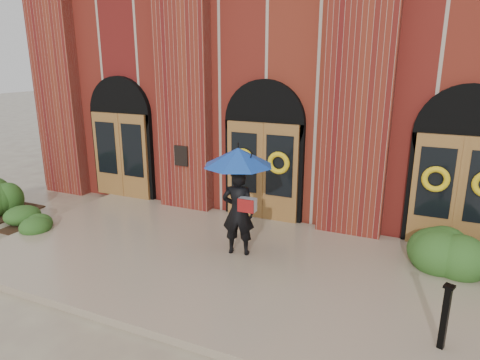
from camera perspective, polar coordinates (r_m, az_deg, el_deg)
The scene contains 6 objects.
ground at distance 9.09m, azimuth -3.60°, elevation -11.48°, with size 90.00×90.00×0.00m, color tan.
landing at distance 9.18m, azimuth -3.17°, elevation -10.67°, with size 10.00×5.30×0.15m, color gray.
church_building at distance 16.36m, azimuth 11.12°, elevation 13.27°, with size 16.20×12.53×7.00m.
man_with_umbrella at distance 8.75m, azimuth -0.22°, elevation -0.11°, with size 1.73×1.73×2.30m.
metal_post at distance 6.97m, azimuth 25.67°, elevation -15.98°, with size 0.17×0.17×1.01m.
hedge_front_left at distance 12.09m, azimuth -25.60°, elevation -4.82°, with size 1.26×1.08×0.45m, color #264E1B.
Camera 1 is at (3.84, -7.10, 4.18)m, focal length 32.00 mm.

